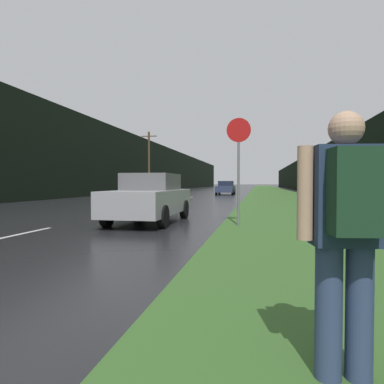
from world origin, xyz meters
name	(u,v)px	position (x,y,z in m)	size (l,w,h in m)	color
grass_verge	(275,194)	(7.59, 40.00, 0.01)	(6.00, 240.00, 0.02)	#386028
lane_stripe_b	(11,236)	(0.00, 7.16, 0.00)	(0.12, 3.00, 0.01)	silver
lane_stripe_c	(125,211)	(0.00, 14.16, 0.00)	(0.12, 3.00, 0.01)	silver
lane_stripe_d	(167,202)	(0.00, 21.16, 0.00)	(0.12, 3.00, 0.01)	silver
lane_stripe_e	(189,198)	(0.00, 28.16, 0.00)	(0.12, 3.00, 0.01)	silver
treeline_far_side	(149,167)	(-10.59, 50.00, 3.68)	(2.00, 140.00, 7.36)	black
treeline_near_side	(316,173)	(13.59, 50.00, 2.65)	(2.00, 140.00, 5.31)	black
utility_pole_far	(149,162)	(-6.65, 37.84, 3.68)	(1.80, 0.24, 7.09)	#4C3823
stop_sign	(239,160)	(5.10, 10.08, 1.90)	(0.69, 0.07, 3.11)	slate
hitchhiker_with_backpack	(347,228)	(6.19, 2.37, 0.97)	(0.58, 0.45, 1.68)	navy
car_passing_near	(150,198)	(2.30, 10.54, 0.77)	(1.84, 4.40, 1.54)	#9E9EA3
car_passing_far	(226,188)	(2.30, 36.63, 0.72)	(1.87, 4.60, 1.44)	#2D3856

